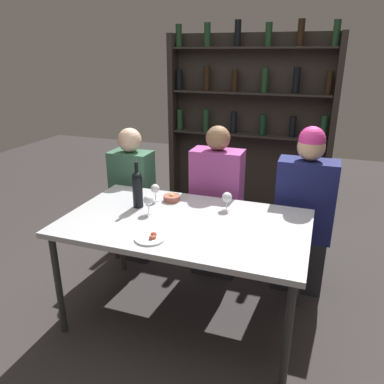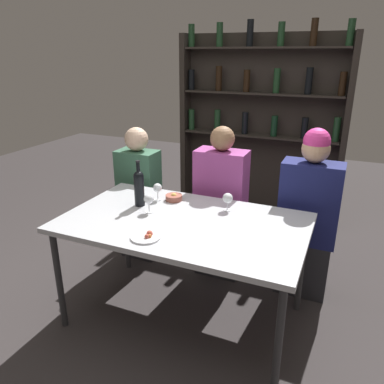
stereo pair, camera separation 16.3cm
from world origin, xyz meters
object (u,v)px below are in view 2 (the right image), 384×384
(food_plate_0, at_px, (146,237))
(snack_bowl, at_px, (174,197))
(seated_person_left, at_px, (139,197))
(seated_person_right, at_px, (308,219))
(wine_glass_2, at_px, (158,188))
(wine_bottle, at_px, (139,186))
(wine_glass_0, at_px, (228,199))
(wine_glass_1, at_px, (149,200))
(seated_person_center, at_px, (220,208))

(food_plate_0, bearing_deg, snack_bowl, 100.84)
(seated_person_left, height_order, seated_person_right, seated_person_right)
(wine_glass_2, height_order, seated_person_left, seated_person_left)
(wine_bottle, distance_m, wine_glass_2, 0.17)
(wine_bottle, bearing_deg, wine_glass_0, 15.35)
(wine_glass_1, xyz_separation_m, wine_glass_2, (-0.06, 0.23, -0.00))
(food_plate_0, bearing_deg, seated_person_right, 50.13)
(wine_glass_1, bearing_deg, seated_person_left, 126.52)
(wine_glass_2, relative_size, snack_bowl, 1.04)
(wine_glass_2, bearing_deg, seated_person_right, 21.22)
(snack_bowl, xyz_separation_m, seated_person_center, (0.24, 0.37, -0.19))
(wine_glass_2, bearing_deg, wine_glass_1, -76.39)
(wine_glass_2, distance_m, seated_person_right, 1.15)
(wine_glass_0, xyz_separation_m, food_plate_0, (-0.31, -0.59, -0.08))
(wine_glass_0, relative_size, wine_glass_2, 0.98)
(wine_bottle, distance_m, snack_bowl, 0.29)
(wine_glass_2, distance_m, food_plate_0, 0.62)
(wine_bottle, height_order, seated_person_right, seated_person_right)
(wine_glass_2, relative_size, seated_person_left, 0.11)
(wine_glass_1, distance_m, seated_person_right, 1.20)
(food_plate_0, height_order, seated_person_right, seated_person_right)
(wine_glass_1, relative_size, seated_person_right, 0.10)
(seated_person_left, bearing_deg, seated_person_right, -0.00)
(seated_person_left, xyz_separation_m, seated_person_center, (0.77, 0.00, 0.02))
(seated_person_left, bearing_deg, snack_bowl, -34.84)
(wine_glass_2, bearing_deg, seated_person_center, 48.78)
(wine_bottle, height_order, seated_person_center, seated_person_center)
(wine_bottle, height_order, seated_person_left, seated_person_left)
(food_plate_0, bearing_deg, seated_person_center, 82.68)
(wine_glass_1, distance_m, seated_person_left, 0.84)
(seated_person_center, bearing_deg, wine_bottle, -127.34)
(wine_glass_2, xyz_separation_m, seated_person_right, (1.05, 0.41, -0.23))
(wine_glass_1, relative_size, seated_person_center, 0.10)
(seated_person_center, relative_size, seated_person_right, 0.97)
(wine_bottle, height_order, wine_glass_2, wine_bottle)
(wine_glass_2, height_order, seated_person_right, seated_person_right)
(seated_person_left, bearing_deg, seated_person_center, 0.00)
(wine_glass_1, distance_m, snack_bowl, 0.28)
(wine_glass_1, height_order, snack_bowl, wine_glass_1)
(wine_glass_2, bearing_deg, seated_person_left, 135.56)
(wine_glass_1, relative_size, wine_glass_2, 1.03)
(wine_glass_0, height_order, seated_person_right, seated_person_right)
(wine_glass_1, height_order, seated_person_right, seated_person_right)
(wine_glass_1, height_order, seated_person_center, seated_person_center)
(wine_glass_0, relative_size, snack_bowl, 1.02)
(food_plate_0, xyz_separation_m, snack_bowl, (-0.12, 0.61, 0.01))
(wine_glass_0, xyz_separation_m, seated_person_left, (-0.95, 0.39, -0.28))
(food_plate_0, distance_m, seated_person_left, 1.19)
(food_plate_0, xyz_separation_m, seated_person_left, (-0.65, 0.98, -0.20))
(wine_glass_2, relative_size, food_plate_0, 0.71)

